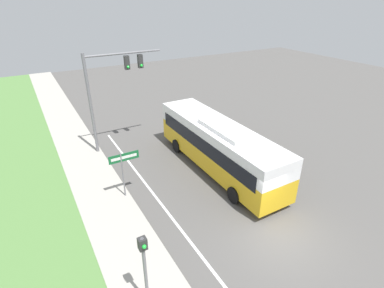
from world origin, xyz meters
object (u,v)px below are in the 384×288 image
(street_sign, at_px, (124,165))
(signal_gantry, at_px, (110,83))
(bus, at_px, (218,144))
(pedestrian_signal, at_px, (144,262))

(street_sign, bearing_deg, signal_gantry, 76.90)
(signal_gantry, height_order, street_sign, signal_gantry)
(bus, distance_m, street_sign, 6.09)
(signal_gantry, xyz_separation_m, pedestrian_signal, (-2.90, -12.73, -2.68))
(street_sign, bearing_deg, pedestrian_signal, -102.59)
(signal_gantry, xyz_separation_m, street_sign, (-1.40, -6.04, -2.84))
(signal_gantry, bearing_deg, street_sign, -103.10)
(signal_gantry, distance_m, pedestrian_signal, 13.32)
(bus, xyz_separation_m, pedestrian_signal, (-7.58, -6.65, 0.39))
(bus, height_order, signal_gantry, signal_gantry)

